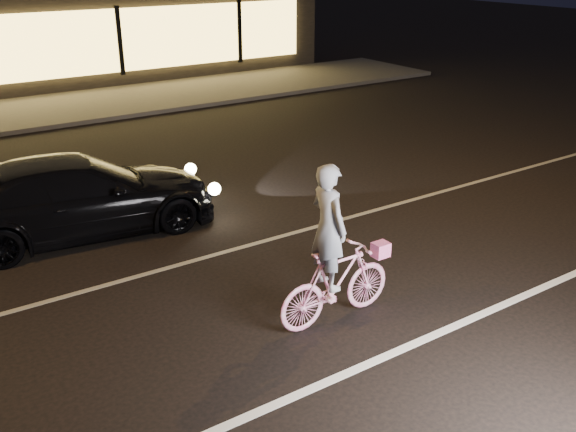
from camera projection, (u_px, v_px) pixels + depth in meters
ground at (210, 338)px, 7.86m from camera, size 90.00×90.00×0.00m
lane_stripe_near at (276, 404)px, 6.71m from camera, size 60.00×0.12×0.01m
lane_stripe_far at (147, 274)px, 9.39m from camera, size 60.00×0.10×0.01m
cyclist at (334, 267)px, 7.95m from camera, size 1.69×0.58×2.12m
sedan at (78, 196)px, 10.51m from camera, size 4.69×2.31×1.31m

